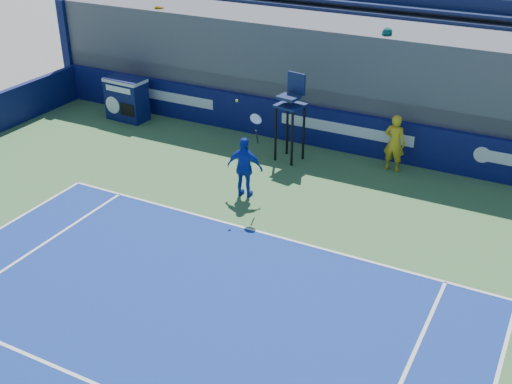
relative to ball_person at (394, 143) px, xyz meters
The scene contains 6 objects.
ball_person is the anchor object (origin of this frame).
back_hoarding 1.71m from the ball_person, 159.34° to the left, with size 20.40×0.21×1.20m.
match_clock 8.78m from the ball_person, behind, with size 1.36×0.80×1.40m.
umpire_chair 2.94m from the ball_person, 166.66° to the right, with size 0.81×0.81×2.48m.
tennis_player 4.28m from the ball_person, 131.49° to the right, with size 0.99×0.51×2.57m.
stadium_seating 3.25m from the ball_person, 120.92° to the left, with size 21.00×4.05×4.40m.
Camera 1 is at (5.63, 0.71, 7.61)m, focal length 45.00 mm.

